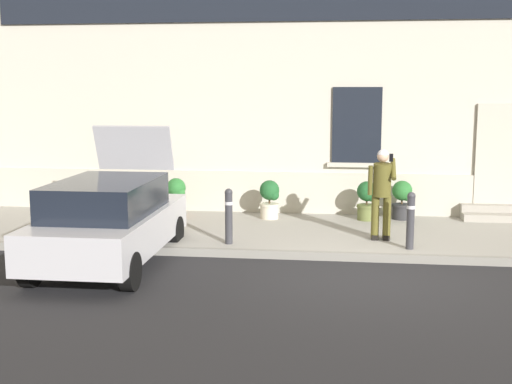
% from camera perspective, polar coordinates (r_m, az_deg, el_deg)
% --- Properties ---
extents(ground_plane, '(80.00, 80.00, 0.00)m').
position_cam_1_polar(ground_plane, '(11.10, 9.26, -7.11)').
color(ground_plane, '#232326').
extents(sidewalk, '(24.00, 3.60, 0.15)m').
position_cam_1_polar(sidewalk, '(13.79, 8.86, -3.59)').
color(sidewalk, '#99968E').
rests_on(sidewalk, ground).
extents(curb_edge, '(24.00, 0.12, 0.15)m').
position_cam_1_polar(curb_edge, '(11.98, 9.11, -5.52)').
color(curb_edge, gray).
rests_on(curb_edge, ground).
extents(building_facade, '(24.00, 1.52, 7.50)m').
position_cam_1_polar(building_facade, '(15.97, 8.96, 11.30)').
color(building_facade, beige).
rests_on(building_facade, ground).
extents(entrance_stoop, '(1.73, 0.64, 0.32)m').
position_cam_1_polar(entrance_stoop, '(15.66, 20.26, -1.76)').
color(entrance_stoop, '#9E998E').
rests_on(entrance_stoop, sidewalk).
extents(hatchback_car_silver, '(1.80, 4.07, 2.34)m').
position_cam_1_polar(hatchback_car_silver, '(11.71, -12.42, -2.34)').
color(hatchback_car_silver, '#B7B7BF').
rests_on(hatchback_car_silver, ground).
extents(bollard_near_person, '(0.15, 0.15, 1.04)m').
position_cam_1_polar(bollard_near_person, '(12.30, 13.08, -2.22)').
color(bollard_near_person, '#333338').
rests_on(bollard_near_person, sidewalk).
extents(bollard_far_left, '(0.15, 0.15, 1.04)m').
position_cam_1_polar(bollard_far_left, '(12.40, -2.35, -1.90)').
color(bollard_far_left, '#333338').
rests_on(bollard_far_left, sidewalk).
extents(person_on_phone, '(0.51, 0.47, 1.75)m').
position_cam_1_polar(person_on_phone, '(12.82, 10.71, 0.30)').
color(person_on_phone, '#514C1E').
rests_on(person_on_phone, sidewalk).
extents(planter_terracotta, '(0.44, 0.44, 0.86)m').
position_cam_1_polar(planter_terracotta, '(15.22, -6.81, -0.33)').
color(planter_terracotta, '#B25B38').
rests_on(planter_terracotta, sidewalk).
extents(planter_cream, '(0.44, 0.44, 0.86)m').
position_cam_1_polar(planter_cream, '(14.78, 1.19, -0.55)').
color(planter_cream, beige).
rests_on(planter_cream, sidewalk).
extents(planter_olive, '(0.44, 0.44, 0.86)m').
position_cam_1_polar(planter_olive, '(14.83, 9.49, -0.64)').
color(planter_olive, '#606B38').
rests_on(planter_olive, sidewalk).
extents(planter_charcoal, '(0.44, 0.44, 0.86)m').
position_cam_1_polar(planter_charcoal, '(15.06, 12.41, -0.58)').
color(planter_charcoal, '#2D2D30').
rests_on(planter_charcoal, sidewalk).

